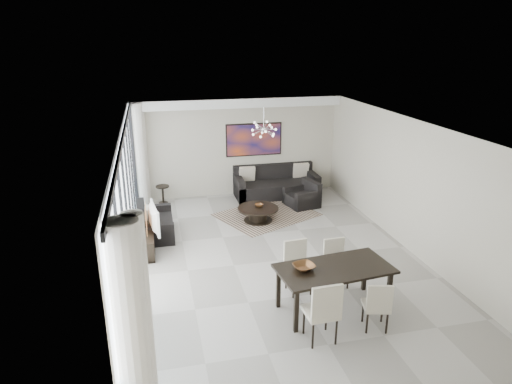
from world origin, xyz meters
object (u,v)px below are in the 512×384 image
object	(u,v)px
television	(150,218)
dining_table	(334,272)
coffee_table	(258,213)
tv_console	(145,240)
sofa_main	(276,186)

from	to	relation	value
television	dining_table	world-z (taller)	television
coffee_table	tv_console	distance (m)	3.04
coffee_table	television	size ratio (longest dim) A/B	1.05
tv_console	coffee_table	bearing A→B (deg)	20.18
coffee_table	dining_table	distance (m)	4.26
sofa_main	television	bearing A→B (deg)	-141.94
sofa_main	tv_console	bearing A→B (deg)	-143.15
tv_console	television	xyz separation A→B (m)	(0.16, -0.00, 0.52)
coffee_table	television	distance (m)	2.94
coffee_table	dining_table	size ratio (longest dim) A/B	0.51
tv_console	television	distance (m)	0.54
coffee_table	sofa_main	bearing A→B (deg)	61.69
coffee_table	tv_console	world-z (taller)	tv_console
coffee_table	tv_console	size ratio (longest dim) A/B	0.73
sofa_main	tv_console	world-z (taller)	sofa_main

